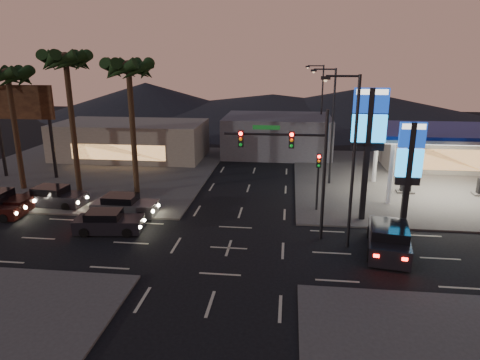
# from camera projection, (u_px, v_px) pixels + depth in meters

# --- Properties ---
(ground) EXTENTS (140.00, 140.00, 0.00)m
(ground) POSITION_uv_depth(u_px,v_px,m) (229.00, 248.00, 25.29)
(ground) COLOR black
(ground) RESTS_ON ground
(corner_lot_ne) EXTENTS (24.00, 24.00, 0.12)m
(corner_lot_ne) POSITION_uv_depth(u_px,v_px,m) (428.00, 181.00, 38.77)
(corner_lot_ne) COLOR #47443F
(corner_lot_ne) RESTS_ON ground
(corner_lot_nw) EXTENTS (24.00, 24.00, 0.12)m
(corner_lot_nw) POSITION_uv_depth(u_px,v_px,m) (92.00, 170.00, 42.32)
(corner_lot_nw) COLOR #47443F
(corner_lot_nw) RESTS_ON ground
(gas_station) EXTENTS (12.20, 8.20, 5.47)m
(gas_station) POSITION_uv_depth(u_px,v_px,m) (451.00, 134.00, 33.56)
(gas_station) COLOR silver
(gas_station) RESTS_ON ground
(convenience_store) EXTENTS (10.00, 6.00, 4.00)m
(convenience_store) POSITION_uv_depth(u_px,v_px,m) (436.00, 149.00, 42.78)
(convenience_store) COLOR #726B5B
(convenience_store) RESTS_ON ground
(pylon_sign_tall) EXTENTS (2.20, 0.35, 9.00)m
(pylon_sign_tall) POSITION_uv_depth(u_px,v_px,m) (369.00, 129.00, 27.82)
(pylon_sign_tall) COLOR black
(pylon_sign_tall) RESTS_ON ground
(pylon_sign_short) EXTENTS (1.60, 0.35, 7.00)m
(pylon_sign_short) POSITION_uv_depth(u_px,v_px,m) (410.00, 159.00, 27.07)
(pylon_sign_short) COLOR black
(pylon_sign_short) RESTS_ON ground
(traffic_signal_mast) EXTENTS (6.10, 0.39, 8.00)m
(traffic_signal_mast) POSITION_uv_depth(u_px,v_px,m) (295.00, 156.00, 25.32)
(traffic_signal_mast) COLOR black
(traffic_signal_mast) RESTS_ON ground
(pedestal_signal) EXTENTS (0.32, 0.39, 4.30)m
(pedestal_signal) POSITION_uv_depth(u_px,v_px,m) (318.00, 173.00, 30.53)
(pedestal_signal) COLOR black
(pedestal_signal) RESTS_ON ground
(streetlight_near) EXTENTS (2.14, 0.25, 10.00)m
(streetlight_near) POSITION_uv_depth(u_px,v_px,m) (351.00, 153.00, 23.91)
(streetlight_near) COLOR black
(streetlight_near) RESTS_ON ground
(streetlight_mid) EXTENTS (2.14, 0.25, 10.00)m
(streetlight_mid) POSITION_uv_depth(u_px,v_px,m) (330.00, 120.00, 36.31)
(streetlight_mid) COLOR black
(streetlight_mid) RESTS_ON ground
(streetlight_far) EXTENTS (2.14, 0.25, 10.00)m
(streetlight_far) POSITION_uv_depth(u_px,v_px,m) (320.00, 103.00, 49.67)
(streetlight_far) COLOR black
(streetlight_far) RESTS_ON ground
(palm_a) EXTENTS (4.41, 4.41, 10.86)m
(palm_a) POSITION_uv_depth(u_px,v_px,m) (129.00, 77.00, 32.74)
(palm_a) COLOR black
(palm_a) RESTS_ON ground
(palm_b) EXTENTS (4.41, 4.41, 11.46)m
(palm_b) POSITION_uv_depth(u_px,v_px,m) (66.00, 69.00, 33.15)
(palm_b) COLOR black
(palm_b) RESTS_ON ground
(palm_c) EXTENTS (4.41, 4.41, 10.26)m
(palm_c) POSITION_uv_depth(u_px,v_px,m) (9.00, 83.00, 34.00)
(palm_c) COLOR black
(palm_c) RESTS_ON ground
(billboard) EXTENTS (6.00, 0.30, 8.50)m
(billboard) POSITION_uv_depth(u_px,v_px,m) (22.00, 110.00, 38.22)
(billboard) COLOR black
(billboard) RESTS_ON ground
(building_far_west) EXTENTS (16.00, 8.00, 4.00)m
(building_far_west) POSITION_uv_depth(u_px,v_px,m) (131.00, 140.00, 47.29)
(building_far_west) COLOR #726B5B
(building_far_west) RESTS_ON ground
(building_far_mid) EXTENTS (12.00, 9.00, 4.40)m
(building_far_mid) POSITION_uv_depth(u_px,v_px,m) (277.00, 135.00, 49.27)
(building_far_mid) COLOR #4C4C51
(building_far_mid) RESTS_ON ground
(hill_left) EXTENTS (40.00, 40.00, 6.00)m
(hill_left) POSITION_uv_depth(u_px,v_px,m) (146.00, 98.00, 84.49)
(hill_left) COLOR black
(hill_left) RESTS_ON ground
(hill_right) EXTENTS (50.00, 50.00, 5.00)m
(hill_right) POSITION_uv_depth(u_px,v_px,m) (353.00, 103.00, 80.19)
(hill_right) COLOR black
(hill_right) RESTS_ON ground
(hill_center) EXTENTS (60.00, 60.00, 4.00)m
(hill_center) POSITION_uv_depth(u_px,v_px,m) (273.00, 105.00, 81.99)
(hill_center) COLOR black
(hill_center) RESTS_ON ground
(car_lane_a_front) EXTENTS (4.49, 2.20, 1.42)m
(car_lane_a_front) POSITION_uv_depth(u_px,v_px,m) (108.00, 222.00, 27.43)
(car_lane_a_front) COLOR black
(car_lane_a_front) RESTS_ON ground
(car_lane_b_front) EXTENTS (4.63, 2.02, 1.49)m
(car_lane_b_front) POSITION_uv_depth(u_px,v_px,m) (124.00, 206.00, 30.34)
(car_lane_b_front) COLOR #4D4C4F
(car_lane_b_front) RESTS_ON ground
(car_lane_b_mid) EXTENTS (4.78, 2.28, 1.52)m
(car_lane_b_mid) POSITION_uv_depth(u_px,v_px,m) (54.00, 197.00, 32.24)
(car_lane_b_mid) COLOR black
(car_lane_b_mid) RESTS_ON ground
(suv_station) EXTENTS (3.00, 5.47, 1.74)m
(suv_station) POSITION_uv_depth(u_px,v_px,m) (388.00, 239.00, 24.60)
(suv_station) COLOR black
(suv_station) RESTS_ON ground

